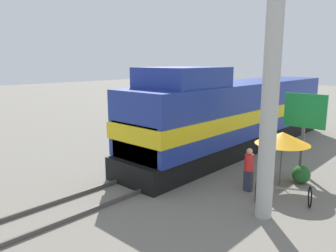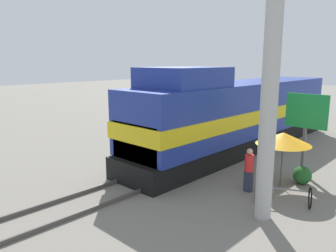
# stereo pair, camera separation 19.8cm
# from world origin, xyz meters

# --- Properties ---
(ground_plane) EXTENTS (120.00, 120.00, 0.00)m
(ground_plane) POSITION_xyz_m (0.00, 0.00, 0.00)
(ground_plane) COLOR slate
(rail_near) EXTENTS (0.08, 28.45, 0.15)m
(rail_near) POSITION_xyz_m (-0.72, 0.00, 0.07)
(rail_near) COLOR #4C4742
(rail_near) RESTS_ON ground_plane
(rail_far) EXTENTS (0.08, 28.45, 0.15)m
(rail_far) POSITION_xyz_m (0.72, 0.00, 0.07)
(rail_far) COLOR #4C4742
(rail_far) RESTS_ON ground_plane
(locomotive) EXTENTS (3.10, 16.27, 4.59)m
(locomotive) POSITION_xyz_m (0.00, 4.70, 1.98)
(locomotive) COLOR black
(locomotive) RESTS_ON ground_plane
(utility_pole) EXTENTS (1.80, 0.51, 8.56)m
(utility_pole) POSITION_xyz_m (4.96, -1.60, 4.32)
(utility_pole) COLOR #B2B2AD
(utility_pole) RESTS_ON ground_plane
(vendor_umbrella) EXTENTS (2.09, 2.09, 2.16)m
(vendor_umbrella) POSITION_xyz_m (4.19, 1.33, 1.92)
(vendor_umbrella) COLOR #4C4C4C
(vendor_umbrella) RESTS_ON ground_plane
(billboard_sign) EXTENTS (1.77, 0.12, 3.49)m
(billboard_sign) POSITION_xyz_m (4.21, 3.38, 2.55)
(billboard_sign) COLOR #595959
(billboard_sign) RESTS_ON ground_plane
(shrub_cluster) EXTENTS (0.72, 0.72, 0.72)m
(shrub_cluster) POSITION_xyz_m (4.72, 2.12, 0.36)
(shrub_cluster) COLOR #236028
(shrub_cluster) RESTS_ON ground_plane
(person_bystander) EXTENTS (0.34, 0.34, 1.67)m
(person_bystander) POSITION_xyz_m (3.55, -0.06, 0.90)
(person_bystander) COLOR #2D3347
(person_bystander) RESTS_ON ground_plane
(bicycle) EXTENTS (1.94, 1.45, 0.73)m
(bicycle) POSITION_xyz_m (5.01, -0.32, 0.37)
(bicycle) COLOR black
(bicycle) RESTS_ON ground_plane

